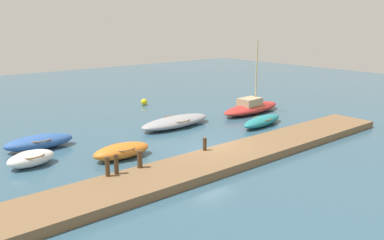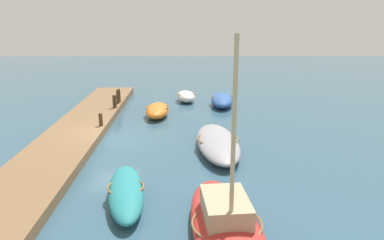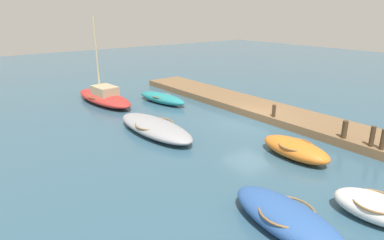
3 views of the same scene
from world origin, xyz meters
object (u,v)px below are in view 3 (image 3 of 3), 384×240
Objects in this scene: mooring_post_mid_west at (372,136)px; rowboat_blue at (286,218)px; rowboat_orange at (295,149)px; rowboat_teal at (162,98)px; sailboat_red at (104,97)px; motorboat_grey at (155,127)px; mooring_post_east at (274,111)px; mooring_post_mid_east at (345,129)px; mooring_post_west at (383,139)px; dinghy_white at (375,207)px.

rowboat_blue is at bearing 97.69° from mooring_post_mid_west.
rowboat_orange is 0.74× the size of rowboat_teal.
sailboat_red reaches higher than rowboat_blue.
motorboat_grey is 7.36m from sailboat_red.
rowboat_orange is (2.88, -4.47, -0.01)m from rowboat_blue.
rowboat_teal is 8.11m from mooring_post_east.
rowboat_blue reaches higher than rowboat_orange.
rowboat_orange is at bearing 140.83° from mooring_post_east.
motorboat_grey is 9.24m from mooring_post_mid_east.
mooring_post_east reaches higher than rowboat_teal.
mooring_post_mid_west is at bearing 180.00° from mooring_post_mid_east.
sailboat_red is 9.10× the size of mooring_post_east.
mooring_post_east is (5.83, 0.00, -0.11)m from mooring_post_west.
sailboat_red reaches higher than motorboat_grey.
sailboat_red is 4.02m from rowboat_teal.
rowboat_orange is 4.72× the size of mooring_post_east.
motorboat_grey is 6.33× the size of mooring_post_west.
mooring_post_mid_west is at bearing -71.46° from dinghy_white.
mooring_post_west reaches higher than rowboat_teal.
rowboat_blue is 7.35m from mooring_post_west.
motorboat_grey is 7.06m from rowboat_orange.
dinghy_white is 5.92m from mooring_post_mid_east.
mooring_post_mid_west is (0.45, 0.00, 0.01)m from mooring_post_west.
sailboat_red is at bearing 19.93° from mooring_post_west.
mooring_post_mid_east reaches higher than motorboat_grey.
mooring_post_mid_west is at bearing -122.17° from rowboat_orange.
mooring_post_west is 5.83m from mooring_post_east.
mooring_post_west is at bearing -146.97° from motorboat_grey.
mooring_post_mid_east is at bearing 0.00° from mooring_post_west.
mooring_post_west is (-8.57, -6.17, 0.51)m from motorboat_grey.
sailboat_red reaches higher than mooring_post_mid_east.
mooring_post_mid_east is at bearing 0.00° from mooring_post_mid_west.
sailboat_red is 2.46× the size of dinghy_white.
mooring_post_east is at bearing -154.73° from sailboat_red.
rowboat_teal is at bearing -131.14° from sailboat_red.
motorboat_grey is at bearing -2.83° from rowboat_blue.
sailboat_red reaches higher than mooring_post_east.
sailboat_red is 7.54× the size of mooring_post_mid_east.
mooring_post_east is at bearing -116.69° from motorboat_grey.
mooring_post_mid_west is at bearing -164.03° from sailboat_red.
motorboat_grey is 10.53m from dinghy_white.
mooring_post_west is at bearing -164.56° from sailboat_red.
mooring_post_west is 1.31× the size of mooring_post_east.
mooring_post_west is 0.45m from mooring_post_mid_west.
sailboat_red is at bearing 29.76° from mooring_post_east.
sailboat_red is 1.43× the size of rowboat_teal.
mooring_post_mid_east is at bearing -68.67° from rowboat_blue.
mooring_post_mid_east is (1.70, 0.00, -0.03)m from mooring_post_west.
motorboat_grey reaches higher than rowboat_teal.
rowboat_teal is at bearing 11.01° from mooring_post_mid_west.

